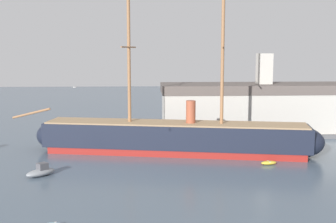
{
  "coord_description": "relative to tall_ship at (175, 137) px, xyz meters",
  "views": [
    {
      "loc": [
        0.28,
        -33.25,
        19.41
      ],
      "look_at": [
        3.72,
        31.75,
        10.21
      ],
      "focal_mm": 47.19,
      "sensor_mm": 36.0,
      "label": 1
    }
  ],
  "objects": [
    {
      "name": "seagull_in_flight",
      "position": [
        -14.41,
        -25.47,
        11.65
      ],
      "size": [
        0.58,
        1.19,
        0.14
      ],
      "color": "silver"
    },
    {
      "name": "dinghy_alongside_stern",
      "position": [
        15.36,
        -9.12,
        -2.73
      ],
      "size": [
        2.9,
        1.63,
        0.65
      ],
      "color": "gold",
      "rests_on": "ground"
    },
    {
      "name": "dockside_warehouse_right",
      "position": [
        19.98,
        18.98,
        2.74
      ],
      "size": [
        46.92,
        14.84,
        18.48
      ],
      "color": "#565659",
      "rests_on": "ground"
    },
    {
      "name": "motorboat_alongside_bow",
      "position": [
        -21.69,
        -13.91,
        -2.35
      ],
      "size": [
        4.86,
        4.75,
        2.01
      ],
      "color": "gray",
      "rests_on": "ground"
    },
    {
      "name": "tall_ship",
      "position": [
        0.0,
        0.0,
        0.0
      ],
      "size": [
        58.78,
        16.71,
        28.49
      ],
      "color": "maroon",
      "rests_on": "ground"
    }
  ]
}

